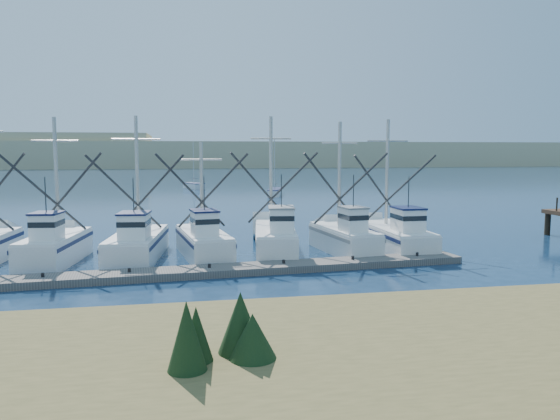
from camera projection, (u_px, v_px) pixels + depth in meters
name	position (u px, v px, depth m)	size (l,w,h in m)	color
ground	(394.00, 299.00, 23.72)	(500.00, 500.00, 0.00)	#0D243C
shore_bank	(235.00, 398.00, 12.40)	(40.00, 10.00, 1.60)	#4C422D
floating_dock	(209.00, 271.00, 28.24)	(28.63, 1.91, 0.38)	#65605B
dune_ridge	(199.00, 154.00, 228.37)	(360.00, 60.00, 10.00)	tan
trawler_fleet	(206.00, 241.00, 32.92)	(27.81, 8.71, 9.01)	white
sailboat_near	(275.00, 192.00, 78.67)	(3.15, 6.75, 8.10)	white
sailboat_far	(194.00, 186.00, 93.08)	(3.60, 5.20, 8.10)	white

